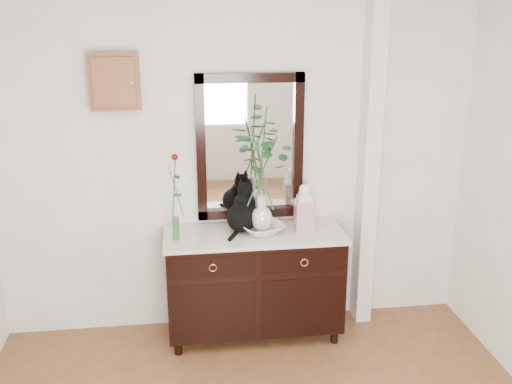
{
  "coord_description": "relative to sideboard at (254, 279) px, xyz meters",
  "views": [
    {
      "loc": [
        -0.43,
        -2.34,
        2.49
      ],
      "look_at": [
        0.1,
        1.63,
        1.2
      ],
      "focal_mm": 42.0,
      "sensor_mm": 36.0,
      "label": 1
    }
  ],
  "objects": [
    {
      "name": "pilaster",
      "position": [
        0.9,
        0.17,
        0.88
      ],
      "size": [
        0.12,
        0.2,
        2.7
      ],
      "primitive_type": "cube",
      "color": "white",
      "rests_on": "ground"
    },
    {
      "name": "lotus_bowl",
      "position": [
        0.06,
        -0.01,
        0.41
      ],
      "size": [
        0.39,
        0.39,
        0.08
      ],
      "primitive_type": "imported",
      "rotation": [
        0.0,
        0.0,
        0.35
      ],
      "color": "silver",
      "rests_on": "sideboard"
    },
    {
      "name": "ginger_jar",
      "position": [
        0.38,
        0.01,
        0.56
      ],
      "size": [
        0.14,
        0.14,
        0.37
      ],
      "primitive_type": null,
      "rotation": [
        0.0,
        0.0,
        -0.02
      ],
      "color": "white",
      "rests_on": "sideboard"
    },
    {
      "name": "sideboard",
      "position": [
        0.0,
        0.0,
        0.0
      ],
      "size": [
        1.33,
        0.52,
        0.82
      ],
      "color": "black",
      "rests_on": "ground"
    },
    {
      "name": "vase_branches",
      "position": [
        0.06,
        -0.01,
        0.87
      ],
      "size": [
        0.58,
        0.58,
        0.94
      ],
      "primitive_type": null,
      "rotation": [
        0.0,
        0.0,
        -0.39
      ],
      "color": "silver",
      "rests_on": "lotus_bowl"
    },
    {
      "name": "wall_mirror",
      "position": [
        -0.0,
        0.24,
        0.97
      ],
      "size": [
        0.8,
        0.06,
        1.1
      ],
      "color": "black",
      "rests_on": "wall_back"
    },
    {
      "name": "bud_vase_rose",
      "position": [
        -0.57,
        -0.05,
        0.7
      ],
      "size": [
        0.1,
        0.1,
        0.65
      ],
      "primitive_type": null,
      "rotation": [
        0.0,
        0.0,
        -0.28
      ],
      "color": "#367036",
      "rests_on": "sideboard"
    },
    {
      "name": "key_cabinet",
      "position": [
        -0.95,
        0.21,
        1.48
      ],
      "size": [
        0.35,
        0.1,
        0.4
      ],
      "primitive_type": "cube",
      "color": "brown",
      "rests_on": "wall_back"
    },
    {
      "name": "cat",
      "position": [
        -0.08,
        0.07,
        0.56
      ],
      "size": [
        0.36,
        0.39,
        0.36
      ],
      "primitive_type": null,
      "rotation": [
        0.0,
        0.0,
        -0.44
      ],
      "color": "black",
      "rests_on": "sideboard"
    },
    {
      "name": "wall_back",
      "position": [
        -0.1,
        0.25,
        0.88
      ],
      "size": [
        3.6,
        0.04,
        2.7
      ],
      "primitive_type": "cube",
      "color": "white",
      "rests_on": "ground"
    }
  ]
}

